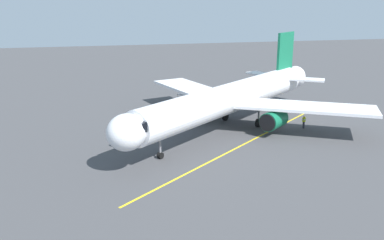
{
  "coord_description": "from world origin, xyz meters",
  "views": [
    {
      "loc": [
        16.57,
        49.38,
        16.13
      ],
      "look_at": [
        5.64,
        4.97,
        3.0
      ],
      "focal_mm": 39.05,
      "sensor_mm": 36.0,
      "label": 1
    }
  ],
  "objects_px": {
    "ground_crew_marshaller": "(117,141)",
    "ground_crew_wing_walker": "(304,122)",
    "baggage_cart_near_nose": "(186,97)",
    "airplane": "(231,98)",
    "ground_crew_loader": "(136,128)"
  },
  "relations": [
    {
      "from": "ground_crew_marshaller",
      "to": "ground_crew_wing_walker",
      "type": "relative_size",
      "value": 1.0
    },
    {
      "from": "ground_crew_marshaller",
      "to": "baggage_cart_near_nose",
      "type": "bearing_deg",
      "value": -121.87
    },
    {
      "from": "ground_crew_wing_walker",
      "to": "baggage_cart_near_nose",
      "type": "height_order",
      "value": "ground_crew_wing_walker"
    },
    {
      "from": "ground_crew_wing_walker",
      "to": "baggage_cart_near_nose",
      "type": "relative_size",
      "value": 0.58
    },
    {
      "from": "airplane",
      "to": "ground_crew_marshaller",
      "type": "relative_size",
      "value": 19.95
    },
    {
      "from": "ground_crew_marshaller",
      "to": "ground_crew_wing_walker",
      "type": "bearing_deg",
      "value": -175.43
    },
    {
      "from": "airplane",
      "to": "baggage_cart_near_nose",
      "type": "xyz_separation_m",
      "value": [
        2.23,
        -16.35,
        -3.35
      ]
    },
    {
      "from": "airplane",
      "to": "ground_crew_loader",
      "type": "distance_m",
      "value": 12.7
    },
    {
      "from": "airplane",
      "to": "ground_crew_wing_walker",
      "type": "relative_size",
      "value": 19.95
    },
    {
      "from": "ground_crew_loader",
      "to": "baggage_cart_near_nose",
      "type": "distance_m",
      "value": 19.25
    },
    {
      "from": "airplane",
      "to": "ground_crew_wing_walker",
      "type": "xyz_separation_m",
      "value": [
        -9.3,
        2.29,
        -3.12
      ]
    },
    {
      "from": "ground_crew_wing_walker",
      "to": "baggage_cart_near_nose",
      "type": "distance_m",
      "value": 21.91
    },
    {
      "from": "airplane",
      "to": "ground_crew_wing_walker",
      "type": "distance_m",
      "value": 10.07
    },
    {
      "from": "ground_crew_wing_walker",
      "to": "ground_crew_loader",
      "type": "distance_m",
      "value": 21.72
    },
    {
      "from": "baggage_cart_near_nose",
      "to": "airplane",
      "type": "bearing_deg",
      "value": 97.75
    }
  ]
}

